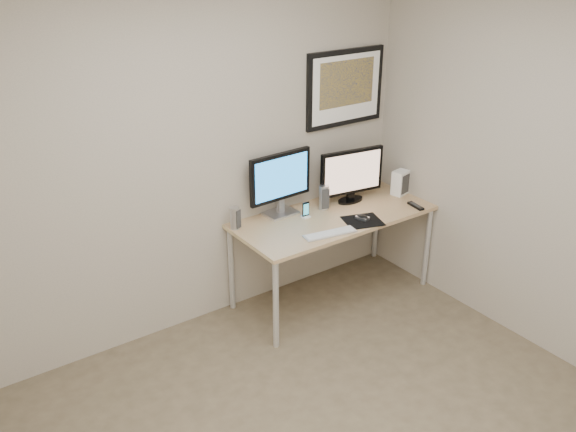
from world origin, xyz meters
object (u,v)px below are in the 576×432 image
(desk, at_px, (334,223))
(phone_dock, at_px, (306,210))
(framed_art, at_px, (345,88))
(monitor_tv, at_px, (352,174))
(monitor_large, at_px, (280,181))
(keyboard, at_px, (330,233))
(speaker_left, at_px, (235,218))
(fan_unit, at_px, (400,183))
(speaker_right, at_px, (324,197))

(desk, distance_m, phone_dock, 0.26)
(framed_art, bearing_deg, monitor_tv, -108.67)
(monitor_large, relative_size, keyboard, 1.37)
(framed_art, height_order, monitor_tv, framed_art)
(speaker_left, bearing_deg, fan_unit, -31.97)
(desk, bearing_deg, fan_unit, 1.20)
(monitor_large, distance_m, keyboard, 0.58)
(speaker_left, relative_size, fan_unit, 0.82)
(monitor_large, bearing_deg, keyboard, -82.20)
(desk, distance_m, speaker_right, 0.22)
(monitor_tv, bearing_deg, phone_dock, -166.41)
(monitor_tv, xyz_separation_m, speaker_right, (-0.27, 0.01, -0.14))
(phone_dock, xyz_separation_m, fan_unit, (0.93, -0.07, 0.04))
(speaker_left, distance_m, keyboard, 0.71)
(monitor_large, xyz_separation_m, speaker_right, (0.34, -0.11, -0.18))
(framed_art, distance_m, keyboard, 1.21)
(framed_art, relative_size, monitor_large, 1.36)
(desk, xyz_separation_m, speaker_left, (-0.76, 0.23, 0.15))
(framed_art, height_order, keyboard, framed_art)
(desk, xyz_separation_m, keyboard, (-0.24, -0.25, 0.07))
(keyboard, bearing_deg, monitor_tv, 45.97)
(monitor_tv, distance_m, keyboard, 0.69)
(speaker_right, distance_m, keyboard, 0.47)
(framed_art, distance_m, speaker_left, 1.37)
(monitor_large, bearing_deg, monitor_tv, -13.69)
(desk, xyz_separation_m, monitor_tv, (0.28, 0.13, 0.30))
(desk, distance_m, monitor_tv, 0.43)
(monitor_large, height_order, speaker_right, monitor_large)
(framed_art, bearing_deg, fan_unit, -40.36)
(framed_art, relative_size, keyboard, 1.86)
(monitor_large, height_order, keyboard, monitor_large)
(speaker_right, distance_m, fan_unit, 0.72)
(keyboard, bearing_deg, monitor_large, 110.42)
(speaker_left, distance_m, phone_dock, 0.57)
(framed_art, bearing_deg, monitor_large, -173.19)
(framed_art, xyz_separation_m, phone_dock, (-0.56, -0.24, -0.83))
(speaker_right, relative_size, phone_dock, 1.55)
(monitor_large, relative_size, speaker_left, 3.24)
(speaker_right, bearing_deg, keyboard, -103.34)
(keyboard, bearing_deg, speaker_left, 146.77)
(desk, relative_size, fan_unit, 7.74)
(speaker_right, bearing_deg, fan_unit, 8.81)
(speaker_right, bearing_deg, monitor_tv, 17.18)
(phone_dock, height_order, fan_unit, fan_unit)
(speaker_left, xyz_separation_m, keyboard, (0.52, -0.48, -0.08))
(speaker_left, xyz_separation_m, fan_unit, (1.48, -0.22, 0.02))
(fan_unit, bearing_deg, phone_dock, 162.14)
(monitor_tv, bearing_deg, speaker_left, -177.07)
(desk, distance_m, framed_art, 1.07)
(framed_art, bearing_deg, desk, -136.54)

